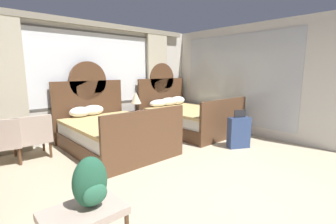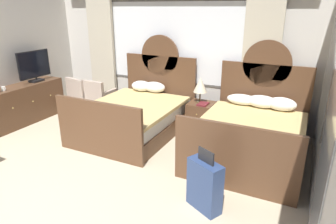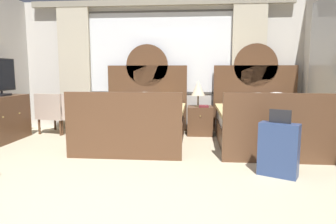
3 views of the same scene
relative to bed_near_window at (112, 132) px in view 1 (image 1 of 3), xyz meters
The scene contains 13 objects.
ground_plane 2.80m from the bed_near_window, 84.72° to the right, with size 24.00×24.00×0.00m, color #BCAD8E.
wall_back_window 1.60m from the bed_near_window, 77.69° to the left, with size 5.83×0.22×2.70m.
wall_right_mirror 3.52m from the bed_near_window, 18.49° to the right, with size 0.08×4.54×2.70m.
bed_near_window is the anchor object (origin of this frame).
bed_near_mirror 2.21m from the bed_near_window, ahead, with size 1.65×2.23×1.79m.
nightstand_between_beds 1.29m from the bed_near_window, 30.87° to the left, with size 0.49×0.51×0.56m.
table_lamp_on_nightstand 1.38m from the bed_near_window, 32.73° to the left, with size 0.27×0.27×0.51m.
book_on_nightstand 1.32m from the bed_near_window, 25.67° to the left, with size 0.18×0.26×0.03m.
armchair_by_window_left 1.42m from the bed_near_window, 158.83° to the left, with size 0.60×0.60×0.81m.
armchair_by_window_centre 1.87m from the bed_near_window, 163.95° to the left, with size 0.69×0.69×0.81m.
luggage_bench 2.87m from the bed_near_window, 123.91° to the right, with size 0.66×0.46×0.42m.
backpack_on_bench 2.85m from the bed_near_window, 122.53° to the right, with size 0.31×0.23×0.45m.
suitcase_on_floor 2.60m from the bed_near_window, 39.79° to the right, with size 0.48×0.38×0.80m.
Camera 1 is at (-2.56, -1.48, 1.59)m, focal length 25.61 mm.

